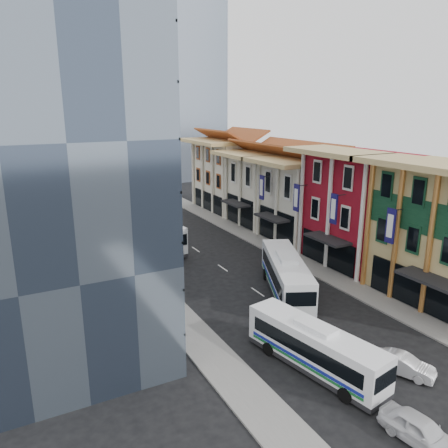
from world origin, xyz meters
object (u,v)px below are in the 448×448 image
sedan_left (421,430)px  sedan_right (403,364)px  bus_left_near (315,347)px  bus_right (286,275)px  bus_left_far (152,231)px  office_tower (39,130)px

sedan_left → sedan_right: 6.19m
bus_left_near → bus_right: bearing=52.8°
bus_left_far → sedan_right: bearing=-86.6°
sedan_left → bus_left_far: bearing=84.4°
office_tower → bus_left_far: bearing=46.3°
bus_left_near → bus_left_far: size_ratio=0.81×
sedan_left → sedan_right: (4.11, 4.62, -0.09)m
bus_right → sedan_right: (-0.50, -13.60, -1.27)m
bus_left_near → sedan_left: (0.67, -7.71, -0.91)m
sedan_right → bus_right: bearing=61.8°
bus_right → office_tower: bearing=-171.8°
bus_left_far → sedan_right: 33.07m
bus_left_near → sedan_right: bearing=-43.4°
office_tower → sedan_right: (18.50, -19.19, -14.35)m
bus_left_far → sedan_left: size_ratio=2.92×
office_tower → bus_left_far: office_tower is taller
bus_left_far → sedan_left: bus_left_far is taller
office_tower → sedan_right: bearing=-46.1°
office_tower → bus_right: bearing=-16.4°
office_tower → sedan_right: size_ratio=7.67×
sedan_left → sedan_right: sedan_left is taller
office_tower → sedan_left: (14.39, -23.82, -14.27)m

